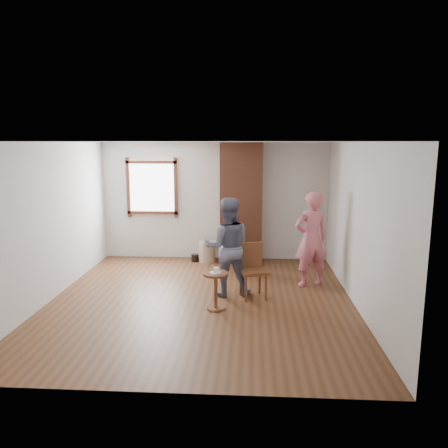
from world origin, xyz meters
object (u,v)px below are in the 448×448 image
(stoneware_crock, at_px, (207,251))
(side_table, at_px, (216,285))
(man, at_px, (227,247))
(person_pink, at_px, (311,239))
(dining_chair_right, at_px, (252,267))
(dining_chair_left, at_px, (234,246))

(stoneware_crock, relative_size, side_table, 0.77)
(stoneware_crock, height_order, side_table, side_table)
(side_table, xyz_separation_m, man, (0.14, 0.71, 0.44))
(person_pink, bearing_deg, side_table, 19.75)
(side_table, distance_m, man, 0.85)
(dining_chair_right, relative_size, person_pink, 0.53)
(person_pink, bearing_deg, dining_chair_right, 12.43)
(dining_chair_left, bearing_deg, dining_chair_right, -69.15)
(dining_chair_left, distance_m, man, 1.42)
(dining_chair_left, relative_size, side_table, 1.54)
(stoneware_crock, distance_m, dining_chair_right, 2.37)
(dining_chair_right, distance_m, man, 0.54)
(dining_chair_left, distance_m, person_pink, 1.69)
(dining_chair_left, bearing_deg, side_table, -88.86)
(dining_chair_right, xyz_separation_m, man, (-0.42, 0.07, 0.33))
(dining_chair_right, relative_size, man, 0.54)
(stoneware_crock, distance_m, dining_chair_left, 0.97)
(man, bearing_deg, stoneware_crock, -82.43)
(dining_chair_left, height_order, man, man)
(dining_chair_left, xyz_separation_m, dining_chair_right, (0.37, -1.45, -0.00))
(person_pink, bearing_deg, dining_chair_left, -47.81)
(stoneware_crock, xyz_separation_m, dining_chair_left, (0.61, -0.69, 0.29))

